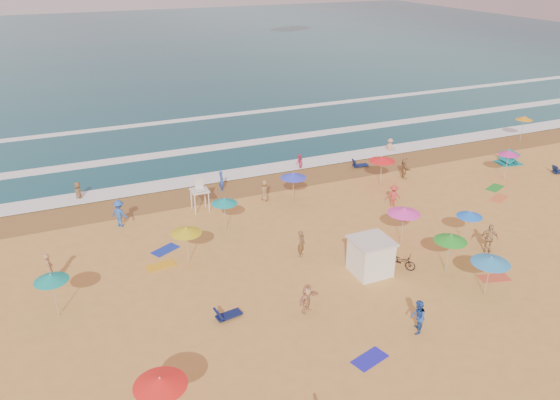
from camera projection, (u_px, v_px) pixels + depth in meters
name	position (u px, v px, depth m)	size (l,w,h in m)	color
ground	(321.00, 261.00, 32.52)	(220.00, 220.00, 0.00)	gold
ocean	(117.00, 48.00, 102.66)	(220.00, 140.00, 0.18)	#0C4756
wet_sand	(248.00, 185.00, 42.96)	(220.00, 220.00, 0.00)	olive
surf_foam	(215.00, 150.00, 50.28)	(200.00, 18.70, 0.05)	white
cabana	(371.00, 257.00, 31.00)	(2.00, 2.00, 2.00)	white
cabana_roof	(372.00, 241.00, 30.56)	(2.20, 2.20, 0.12)	silver
bicycle	(401.00, 261.00, 31.65)	(0.62, 1.79, 0.94)	black
lifeguard_stand	(200.00, 197.00, 38.43)	(1.20, 1.20, 2.10)	white
beach_umbrellas	(378.00, 223.00, 32.24)	(56.07, 29.29, 0.80)	blue
loungers	(483.00, 251.00, 33.30)	(44.26, 24.21, 0.34)	navy
towels	(356.00, 282.00, 30.44)	(46.44, 22.61, 0.03)	red
popup_tents	(556.00, 180.00, 42.34)	(3.62, 12.95, 1.20)	#F2359F
beachgoers	(282.00, 218.00, 36.00)	(38.68, 23.75, 2.14)	blue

